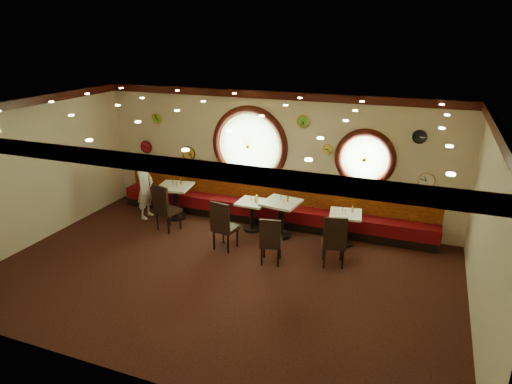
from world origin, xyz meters
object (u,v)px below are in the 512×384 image
condiment_a_pepper (177,184)px  waiter (145,188)px  condiment_b_bottle (257,198)px  condiment_c_salt (281,198)px  condiment_c_pepper (284,201)px  table_a (175,198)px  table_b (252,212)px  chair_c (271,238)px  chair_b (223,223)px  condiment_b_salt (251,199)px  condiment_a_bottle (181,181)px  condiment_d_bottle (353,209)px  condiment_d_salt (342,209)px  chair_a (164,205)px  condiment_c_bottle (288,198)px  table_d (345,225)px  condiment_a_salt (173,183)px  condiment_b_pepper (255,199)px  condiment_d_pepper (345,212)px  chair_d (334,238)px  table_c (281,214)px

condiment_a_pepper → waiter: waiter is taller
condiment_a_pepper → condiment_b_bottle: condiment_a_pepper is taller
condiment_c_salt → condiment_c_pepper: bearing=-52.7°
table_a → condiment_c_pepper: size_ratio=10.40×
table_b → chair_c: chair_c is taller
chair_b → condiment_b_salt: size_ratio=6.59×
condiment_a_bottle → condiment_d_bottle: size_ratio=0.97×
table_a → condiment_d_salt: table_a is taller
table_b → waiter: bearing=-175.4°
table_b → chair_a: size_ratio=1.02×
condiment_c_bottle → waiter: (-3.70, -0.18, -0.16)m
table_b → condiment_d_salt: size_ratio=8.06×
table_d → chair_b: size_ratio=1.12×
chair_c → condiment_a_salt: 3.48m
condiment_c_bottle → condiment_d_bottle: (1.44, 0.17, -0.11)m
table_b → condiment_a_salt: (-2.16, 0.03, 0.46)m
condiment_c_salt → condiment_d_bottle: 1.63m
table_d → chair_b: (-2.40, -1.22, 0.17)m
condiment_b_pepper → condiment_a_pepper: bearing=-178.7°
chair_a → condiment_d_pepper: chair_a is taller
chair_a → chair_b: chair_a is taller
chair_b → condiment_b_bottle: 1.27m
condiment_c_bottle → chair_d: bearing=-38.4°
table_b → chair_d: (2.19, -1.08, 0.18)m
condiment_d_salt → condiment_b_pepper: 2.05m
condiment_d_salt → condiment_b_bottle: bearing=-177.7°
waiter → condiment_d_bottle: bearing=-90.0°
chair_a → waiter: size_ratio=0.46×
table_b → condiment_c_salt: size_ratio=7.48×
chair_b → condiment_a_salt: chair_b is taller
chair_a → table_d: bearing=27.0°
condiment_a_salt → condiment_b_salt: 2.13m
chair_d → condiment_b_bottle: (-2.08, 1.11, 0.17)m
table_d → condiment_a_pepper: size_ratio=7.31×
chair_d → condiment_c_pepper: size_ratio=7.89×
condiment_b_bottle → condiment_c_pepper: bearing=-14.6°
condiment_b_salt → condiment_c_pepper: (0.86, -0.19, 0.12)m
condiment_c_pepper → condiment_a_bottle: (-2.80, 0.29, 0.04)m
chair_c → condiment_c_pepper: 1.33m
condiment_d_salt → condiment_c_salt: bearing=-175.9°
condiment_a_salt → table_d: bearing=-0.2°
condiment_c_bottle → condiment_a_bottle: bearing=176.6°
condiment_a_bottle → condiment_d_bottle: (4.30, 0.00, -0.12)m
table_c → condiment_a_pepper: bearing=178.8°
condiment_a_salt → condiment_c_salt: size_ratio=1.01×
table_c → condiment_d_salt: 1.40m
chair_a → condiment_c_salt: (2.60, 0.81, 0.25)m
table_c → condiment_b_bottle: condiment_b_bottle is taller
table_b → condiment_a_pepper: condiment_a_pepper is taller
condiment_b_salt → condiment_a_salt: bearing=179.8°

